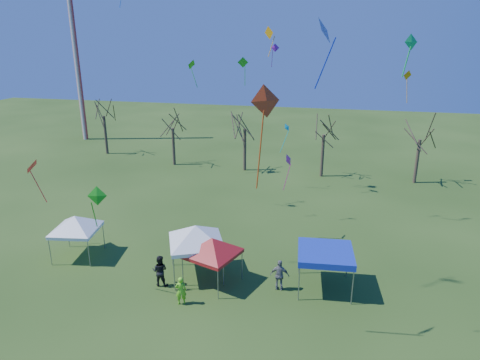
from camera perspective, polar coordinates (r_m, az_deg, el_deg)
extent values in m
plane|color=#234114|center=(25.51, -6.06, -15.05)|extent=(140.00, 140.00, 0.00)
cylinder|color=silver|center=(64.50, -21.10, 16.00)|extent=(0.70, 0.70, 25.00)
cylinder|color=#3D2D21|center=(56.31, -17.47, 5.74)|extent=(0.32, 0.32, 4.78)
cylinder|color=#3D2D21|center=(49.60, -8.85, 4.43)|extent=(0.32, 0.32, 4.28)
cylinder|color=#3D2D21|center=(46.90, 0.64, 4.06)|extent=(0.32, 0.32, 4.64)
cylinder|color=#3D2D21|center=(45.62, 10.93, 3.20)|extent=(0.32, 0.32, 4.49)
cylinder|color=#3D2D21|center=(46.28, 22.53, 2.31)|extent=(0.32, 0.32, 4.47)
cylinder|color=gray|center=(30.41, -23.98, -8.83)|extent=(0.05, 0.05, 1.82)
cylinder|color=gray|center=(32.43, -21.94, -6.83)|extent=(0.05, 0.05, 1.82)
cylinder|color=gray|center=(29.33, -19.51, -9.27)|extent=(0.05, 0.05, 1.82)
cylinder|color=gray|center=(31.42, -17.71, -7.15)|extent=(0.05, 0.05, 1.82)
cube|color=white|center=(30.44, -21.01, -6.26)|extent=(3.12, 3.12, 0.22)
pyramid|color=white|center=(30.05, -21.23, -4.49)|extent=(3.82, 3.82, 0.91)
cylinder|color=gray|center=(25.62, -8.78, -12.29)|extent=(0.06, 0.06, 2.06)
cylinder|color=gray|center=(28.14, -9.04, -9.30)|extent=(0.06, 0.06, 2.06)
cylinder|color=gray|center=(25.82, -2.22, -11.81)|extent=(0.06, 0.06, 2.06)
cylinder|color=gray|center=(28.32, -3.12, -8.89)|extent=(0.06, 0.06, 2.06)
cube|color=white|center=(26.39, -5.87, -8.33)|extent=(4.08, 4.08, 0.25)
pyramid|color=white|center=(25.89, -5.96, -6.04)|extent=(4.01, 4.01, 1.03)
cylinder|color=gray|center=(25.98, -7.64, -12.09)|extent=(0.05, 0.05, 1.81)
cylinder|color=gray|center=(27.70, -4.25, -9.89)|extent=(0.05, 0.05, 1.81)
cylinder|color=gray|center=(24.63, -2.95, -13.79)|extent=(0.05, 0.05, 1.81)
cylinder|color=gray|center=(26.44, 0.28, -11.32)|extent=(0.05, 0.05, 1.81)
cube|color=#A30F11|center=(25.65, -3.69, -9.77)|extent=(3.47, 3.47, 0.22)
pyramid|color=#A30F11|center=(25.19, -3.74, -7.73)|extent=(3.63, 3.63, 0.91)
cylinder|color=gray|center=(24.65, 7.86, -13.57)|extent=(0.06, 0.06, 2.08)
cylinder|color=gray|center=(27.16, 7.91, -10.32)|extent=(0.06, 0.06, 2.08)
cylinder|color=gray|center=(24.87, 14.76, -13.75)|extent=(0.06, 0.06, 2.08)
cylinder|color=gray|center=(27.36, 14.11, -10.52)|extent=(0.06, 0.06, 2.08)
cube|color=#1028AA|center=(25.39, 11.33, -9.72)|extent=(3.37, 3.37, 0.25)
cube|color=#1028AA|center=(25.31, 11.35, -9.35)|extent=(3.37, 3.37, 0.12)
imported|color=slate|center=(25.50, 5.32, -12.53)|extent=(1.12, 0.48, 1.89)
imported|color=black|center=(26.22, -10.64, -11.80)|extent=(0.99, 0.80, 1.93)
imported|color=#6BD321|center=(24.48, -7.89, -14.39)|extent=(0.72, 0.62, 1.67)
cone|color=#0CC2C1|center=(40.73, 6.30, 7.03)|extent=(0.75, 0.92, 0.72)
cube|color=#0CC2C1|center=(40.66, 5.93, 5.12)|extent=(0.82, 0.39, 2.24)
cone|color=red|center=(31.32, -26.07, 1.69)|extent=(1.06, 1.40, 1.07)
cube|color=red|center=(32.11, -25.34, -0.67)|extent=(0.90, 0.21, 2.42)
cone|color=green|center=(31.60, 0.39, 15.43)|extent=(0.79, 0.37, 0.76)
cube|color=green|center=(31.67, 0.67, 13.79)|extent=(0.11, 0.34, 1.44)
cone|color=green|center=(44.58, -6.52, 15.08)|extent=(0.93, 1.24, 1.01)
cube|color=green|center=(44.98, -6.15, 13.48)|extent=(0.78, 0.29, 2.04)
cone|color=orange|center=(38.19, 3.93, 19.01)|extent=(1.06, 0.98, 1.12)
cube|color=orange|center=(37.95, 4.22, 17.33)|extent=(0.47, 0.54, 1.68)
cone|color=green|center=(21.42, 21.89, 16.72)|extent=(0.69, 0.56, 0.74)
cube|color=green|center=(21.34, 21.30, 14.46)|extent=(0.24, 0.31, 1.36)
cone|color=#1B9E18|center=(24.10, -18.54, -2.03)|extent=(1.09, 0.51, 1.05)
cube|color=#1B9E18|center=(24.56, -18.86, -4.39)|extent=(0.18, 0.54, 1.65)
cone|color=red|center=(17.81, 3.49, 10.50)|extent=(1.32, 1.23, 1.37)
cube|color=red|center=(18.09, 2.69, 3.88)|extent=(0.38, 0.43, 3.50)
cone|color=purple|center=(39.47, 4.71, 17.17)|extent=(0.78, 0.42, 0.74)
cube|color=purple|center=(39.47, 4.30, 15.84)|extent=(0.18, 0.53, 1.48)
cone|color=orange|center=(44.42, 21.41, 12.91)|extent=(1.00, 0.88, 0.96)
cube|color=orange|center=(44.69, 21.37, 11.08)|extent=(0.29, 0.37, 2.38)
cone|color=#DC3079|center=(29.79, 6.53, 2.71)|extent=(0.60, 0.92, 0.81)
cube|color=#DC3079|center=(29.93, 6.27, 0.37)|extent=(0.51, 0.18, 2.01)
cone|color=#122AC9|center=(18.24, 11.31, 19.05)|extent=(0.86, 1.25, 1.04)
cube|color=#122AC9|center=(17.92, 11.27, 14.99)|extent=(0.74, 0.21, 1.99)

